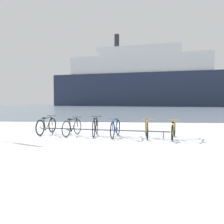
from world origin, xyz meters
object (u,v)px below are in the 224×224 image
(bicycle_3, at_px, (115,128))
(ferry_ship, at_px, (142,82))
(bicycle_5, at_px, (173,130))
(bicycle_0, at_px, (47,126))
(bicycle_1, at_px, (72,127))
(bicycle_4, at_px, (147,129))
(bicycle_2, at_px, (95,127))

(bicycle_3, height_order, ferry_ship, ferry_ship)
(bicycle_5, height_order, ferry_ship, ferry_ship)
(bicycle_0, relative_size, bicycle_5, 1.06)
(bicycle_3, xyz_separation_m, ferry_ship, (4.47, 65.60, 7.46))
(bicycle_1, relative_size, bicycle_4, 0.94)
(bicycle_1, height_order, bicycle_4, bicycle_4)
(bicycle_1, height_order, ferry_ship, ferry_ship)
(bicycle_3, bearing_deg, bicycle_0, 168.51)
(bicycle_1, xyz_separation_m, bicycle_5, (4.28, -0.56, -0.02))
(bicycle_3, relative_size, bicycle_5, 1.04)
(bicycle_2, bearing_deg, ferry_ship, 85.30)
(bicycle_0, bearing_deg, bicycle_2, -8.36)
(bicycle_2, relative_size, bicycle_3, 0.98)
(ferry_ship, bearing_deg, bicycle_2, -94.70)
(bicycle_1, distance_m, bicycle_3, 1.94)
(bicycle_2, height_order, bicycle_4, bicycle_2)
(bicycle_0, relative_size, bicycle_3, 1.02)
(bicycle_3, distance_m, bicycle_4, 1.31)
(bicycle_0, bearing_deg, ferry_ship, 83.26)
(bicycle_1, relative_size, bicycle_3, 0.91)
(bicycle_0, distance_m, ferry_ship, 65.82)
(bicycle_2, height_order, bicycle_5, bicycle_2)
(bicycle_2, height_order, ferry_ship, ferry_ship)
(bicycle_0, xyz_separation_m, bicycle_4, (4.50, -0.89, -0.00))
(bicycle_0, height_order, bicycle_2, bicycle_2)
(bicycle_1, distance_m, bicycle_5, 4.31)
(ferry_ship, bearing_deg, bicycle_4, -92.76)
(bicycle_4, bearing_deg, bicycle_0, 168.84)
(bicycle_3, distance_m, ferry_ship, 66.17)
(bicycle_2, bearing_deg, bicycle_0, 171.64)
(bicycle_2, bearing_deg, bicycle_3, -19.16)
(bicycle_2, relative_size, bicycle_5, 1.02)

